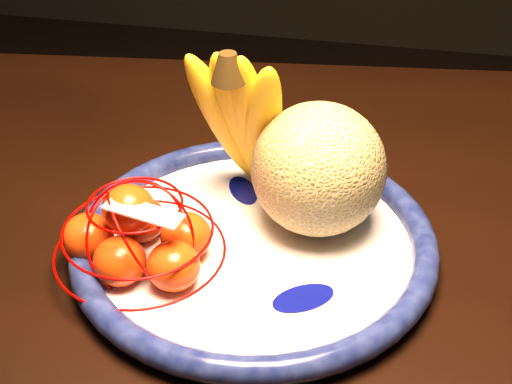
% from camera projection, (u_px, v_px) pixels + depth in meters
% --- Properties ---
extents(dining_table, '(1.53, 1.03, 0.72)m').
position_uv_depth(dining_table, '(166.00, 283.00, 0.81)').
color(dining_table, black).
rests_on(dining_table, ground).
extents(fruit_bowl, '(0.37, 0.37, 0.03)m').
position_uv_depth(fruit_bowl, '(254.00, 242.00, 0.73)').
color(fruit_bowl, white).
rests_on(fruit_bowl, dining_table).
extents(cantaloupe, '(0.14, 0.14, 0.14)m').
position_uv_depth(cantaloupe, '(319.00, 169.00, 0.71)').
color(cantaloupe, olive).
rests_on(cantaloupe, fruit_bowl).
extents(banana_bunch, '(0.13, 0.13, 0.20)m').
position_uv_depth(banana_bunch, '(243.00, 114.00, 0.74)').
color(banana_bunch, yellow).
rests_on(banana_bunch, fruit_bowl).
extents(mandarin_bag, '(0.22, 0.22, 0.11)m').
position_uv_depth(mandarin_bag, '(139.00, 237.00, 0.69)').
color(mandarin_bag, '#FF4716').
rests_on(mandarin_bag, fruit_bowl).
extents(price_tag, '(0.07, 0.04, 0.01)m').
position_uv_depth(price_tag, '(144.00, 212.00, 0.65)').
color(price_tag, white).
rests_on(price_tag, mandarin_bag).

